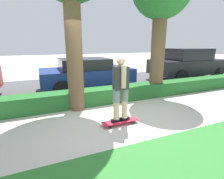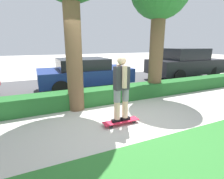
# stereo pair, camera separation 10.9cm
# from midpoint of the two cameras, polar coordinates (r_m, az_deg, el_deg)

# --- Properties ---
(ground_plane) EXTENTS (60.00, 60.00, 0.00)m
(ground_plane) POSITION_cam_midpoint_polar(r_m,az_deg,el_deg) (4.50, 4.45, -10.39)
(ground_plane) COLOR #BCB7AD
(street_asphalt) EXTENTS (18.38, 5.00, 0.01)m
(street_asphalt) POSITION_cam_midpoint_polar(r_m,az_deg,el_deg) (8.25, -9.15, 1.17)
(street_asphalt) COLOR #474749
(street_asphalt) RESTS_ON ground_plane
(hedge_row) EXTENTS (18.38, 0.60, 0.49)m
(hedge_row) POSITION_cam_midpoint_polar(r_m,az_deg,el_deg) (5.78, -2.85, -1.99)
(hedge_row) COLOR #236028
(hedge_row) RESTS_ON ground_plane
(skateboard) EXTENTS (0.91, 0.24, 0.09)m
(skateboard) POSITION_cam_midpoint_polar(r_m,az_deg,el_deg) (4.32, 3.45, -10.36)
(skateboard) COLOR red
(skateboard) RESTS_ON ground_plane
(skater_person) EXTENTS (0.48, 0.40, 1.55)m
(skater_person) POSITION_cam_midpoint_polar(r_m,az_deg,el_deg) (4.04, 3.63, 0.52)
(skater_person) COLOR black
(skater_person) RESTS_ON skateboard
(parked_car_middle) EXTENTS (3.82, 1.96, 1.32)m
(parked_car_middle) POSITION_cam_midpoint_polar(r_m,az_deg,el_deg) (7.55, -7.96, 5.41)
(parked_car_middle) COLOR navy
(parked_car_middle) RESTS_ON ground_plane
(parked_car_rear) EXTENTS (4.11, 2.01, 1.67)m
(parked_car_rear) POSITION_cam_midpoint_polar(r_m,az_deg,el_deg) (10.45, 23.68, 7.77)
(parked_car_rear) COLOR black
(parked_car_rear) RESTS_ON ground_plane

